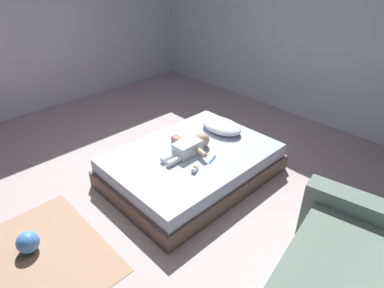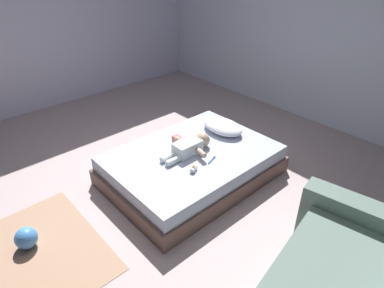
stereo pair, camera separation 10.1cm
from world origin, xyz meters
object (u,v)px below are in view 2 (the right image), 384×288
Objects in this scene: toy_block at (177,139)px; baby at (191,146)px; pillow at (223,126)px; toothbrush at (212,159)px; bed at (192,165)px; toy_ball at (26,238)px; baby_bottle at (194,169)px.

baby is at bearing -3.69° from toy_block.
pillow is 6.52× the size of toy_block.
toothbrush is at bearing 4.65° from toy_block.
pillow is 0.61m from toy_block.
bed reaches higher than toy_ball.
bed is 22.09× the size of toy_block.
pillow reaches higher than toy_block.
toothbrush is at bearing 75.37° from toy_ball.
toothbrush is 0.81× the size of toy_ball.
toy_ball is at bearing -96.60° from baby.
toy_block is (-0.53, -0.04, 0.03)m from toothbrush.
toy_block reaches higher than baby_bottle.
bed is at bearing -1.55° from toy_block.
pillow is 0.87× the size of baby.
toothbrush reaches higher than toy_ball.
baby_bottle is at bearing -23.29° from toy_block.
baby is 6.16× the size of baby_bottle.
toy_block is (-0.06, 1.75, 0.28)m from toy_ball.
baby_bottle is at bearing -86.47° from toothbrush.
toy_block reaches higher than bed.
toy_ball is 1.88× the size of baby_bottle.
baby is (-0.01, -0.01, 0.25)m from bed.
toothbrush is at bearing 12.66° from baby.
toy_ball is 1.78m from toy_block.
toy_block is at bearing 178.45° from bed.
baby is (0.09, -0.60, 0.01)m from pillow.
baby_bottle reaches higher than toy_ball.
toothbrush is 1.87× the size of toy_block.
baby is at bearing 83.40° from toy_ball.
toy_block is (-0.17, -0.58, -0.03)m from pillow.
pillow is 5.33× the size of baby_bottle.
pillow is (-0.10, 0.59, 0.24)m from bed.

